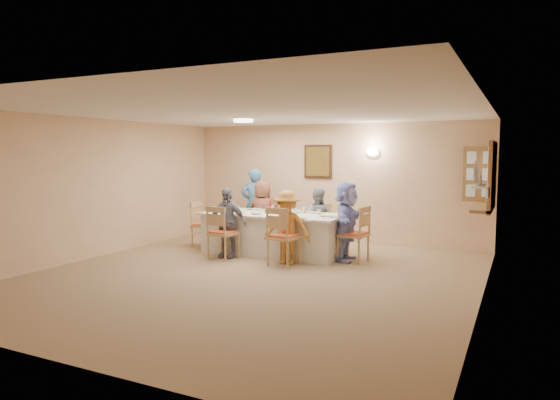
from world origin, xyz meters
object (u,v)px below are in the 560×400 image
at_px(chair_left_end, 205,224).
at_px(chair_front_right, 284,236).
at_px(desk_fan, 479,176).
at_px(diner_front_left, 227,223).
at_px(chair_back_left, 265,221).
at_px(condiment_ketchup, 271,207).
at_px(diner_right_end, 346,221).
at_px(chair_right_end, 353,233).
at_px(chair_front_left, 223,232).
at_px(chair_back_right, 319,227).
at_px(caregiver, 254,204).
at_px(dining_table, 274,234).
at_px(serving_hatch, 492,176).
at_px(diner_front_right, 287,227).
at_px(diner_back_left, 262,213).
at_px(diner_back_right, 317,219).

bearing_deg(chair_left_end, chair_front_right, -112.45).
height_order(desk_fan, diner_front_left, desk_fan).
xyz_separation_m(chair_back_left, condiment_ketchup, (0.54, -0.80, 0.41)).
xyz_separation_m(desk_fan, condiment_ketchup, (-3.65, 0.68, -0.67)).
bearing_deg(diner_right_end, chair_right_end, -95.25).
relative_size(chair_front_left, condiment_ketchup, 3.87).
xyz_separation_m(chair_back_left, diner_right_end, (2.02, -0.80, 0.22)).
distance_m(chair_back_right, caregiver, 1.72).
bearing_deg(dining_table, diner_right_end, 0.00).
bearing_deg(chair_back_right, chair_back_left, 172.40).
bearing_deg(chair_front_left, dining_table, -120.41).
relative_size(serving_hatch, chair_back_right, 1.69).
distance_m(chair_front_right, diner_front_right, 0.17).
height_order(desk_fan, chair_back_right, desk_fan).
relative_size(desk_fan, diner_back_left, 0.23).
bearing_deg(diner_back_left, diner_right_end, 156.90).
bearing_deg(diner_back_left, caregiver, -50.74).
height_order(dining_table, chair_right_end, chair_right_end).
bearing_deg(chair_front_left, chair_right_end, -153.13).
distance_m(diner_back_right, diner_right_end, 1.07).
distance_m(chair_back_left, chair_front_right, 2.00).
bearing_deg(chair_back_right, dining_table, -134.47).
height_order(serving_hatch, diner_front_right, serving_hatch).
distance_m(chair_back_left, condiment_ketchup, 1.05).
bearing_deg(chair_front_left, condiment_ketchup, -117.49).
height_order(chair_front_left, chair_front_right, chair_front_right).
distance_m(diner_back_left, condiment_ketchup, 0.89).
bearing_deg(chair_front_left, chair_front_right, -173.54).
xyz_separation_m(dining_table, chair_left_end, (-1.55, 0.00, 0.08)).
distance_m(diner_right_end, caregiver, 2.73).
bearing_deg(dining_table, serving_hatch, 10.34).
relative_size(diner_back_left, caregiver, 0.86).
relative_size(chair_back_left, chair_left_end, 1.05).
bearing_deg(chair_left_end, diner_back_right, -74.49).
relative_size(chair_front_right, diner_right_end, 0.72).
height_order(serving_hatch, diner_right_end, serving_hatch).
bearing_deg(chair_back_left, chair_left_end, -129.33).
height_order(chair_right_end, diner_front_right, diner_front_right).
height_order(diner_front_left, diner_right_end, diner_right_end).
height_order(chair_back_right, chair_front_right, chair_front_right).
bearing_deg(diner_back_left, chair_front_right, 124.54).
bearing_deg(chair_front_left, desk_fan, -171.82).
relative_size(chair_front_right, chair_right_end, 1.02).
xyz_separation_m(chair_back_left, diner_back_left, (0.00, -0.12, 0.19)).
bearing_deg(desk_fan, caregiver, 158.54).
distance_m(chair_back_right, chair_front_right, 1.60).
height_order(chair_left_end, caregiver, caregiver).
distance_m(chair_front_right, diner_back_right, 1.48).
xyz_separation_m(diner_back_left, diner_back_right, (1.20, 0.00, -0.06)).
relative_size(chair_left_end, condiment_ketchup, 3.67).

